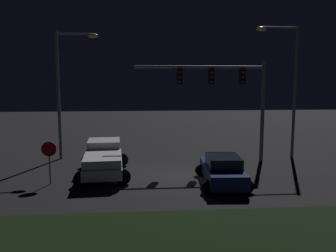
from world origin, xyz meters
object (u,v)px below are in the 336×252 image
object	(u,v)px
car_sedan	(222,170)
traffic_signal_gantry	(226,86)
stop_sign	(49,155)
pickup_truck	(104,157)
street_lamp_right	(287,76)
street_lamp_left	(66,80)

from	to	relation	value
car_sedan	traffic_signal_gantry	xyz separation A→B (m)	(1.26, 4.75, 4.16)
car_sedan	stop_sign	world-z (taller)	stop_sign
pickup_truck	street_lamp_right	distance (m)	13.14
pickup_truck	street_lamp_right	xyz separation A→B (m)	(11.88, 3.30, 4.54)
pickup_truck	traffic_signal_gantry	xyz separation A→B (m)	(7.51, 2.39, 3.90)
car_sedan	street_lamp_left	bearing A→B (deg)	57.14
street_lamp_left	stop_sign	world-z (taller)	street_lamp_left
pickup_truck	traffic_signal_gantry	size ratio (longest dim) A/B	0.66
street_lamp_right	stop_sign	bearing A→B (deg)	-160.70
pickup_truck	street_lamp_right	world-z (taller)	street_lamp_right
traffic_signal_gantry	street_lamp_right	xyz separation A→B (m)	(4.38, 0.91, 0.64)
pickup_truck	street_lamp_left	xyz separation A→B (m)	(-2.76, 4.18, 4.29)
car_sedan	stop_sign	size ratio (longest dim) A/B	2.01
street_lamp_left	stop_sign	distance (m)	7.01
stop_sign	street_lamp_right	bearing A→B (deg)	19.30
car_sedan	traffic_signal_gantry	size ratio (longest dim) A/B	0.54
pickup_truck	car_sedan	bearing A→B (deg)	-114.59
traffic_signal_gantry	street_lamp_right	size ratio (longest dim) A/B	0.94
stop_sign	car_sedan	bearing A→B (deg)	-3.98
pickup_truck	car_sedan	xyz separation A→B (m)	(6.25, -2.36, -0.26)
traffic_signal_gantry	street_lamp_left	world-z (taller)	street_lamp_left
car_sedan	street_lamp_left	world-z (taller)	street_lamp_left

